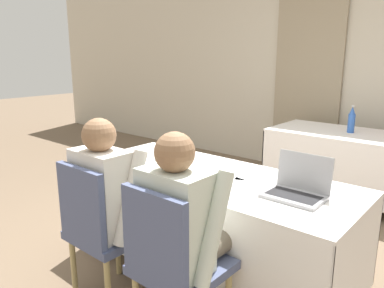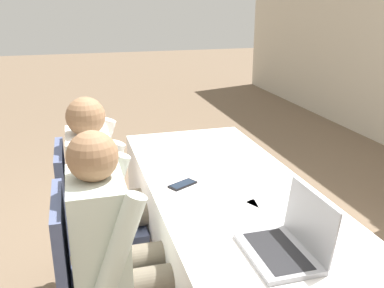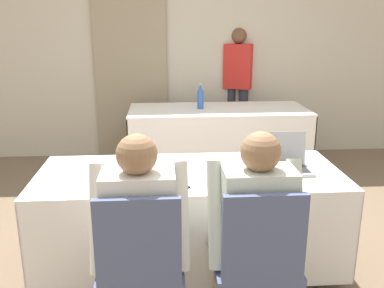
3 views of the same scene
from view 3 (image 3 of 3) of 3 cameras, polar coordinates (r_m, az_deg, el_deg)
The scene contains 16 objects.
ground_plane at distance 3.13m, azimuth -0.29°, elevation -16.45°, with size 24.00×24.00×0.00m, color brown.
wall_back at distance 5.40m, azimuth -2.37°, elevation 12.66°, with size 12.00×0.06×2.70m.
curtain_panel at distance 5.36m, azimuth -8.24°, elevation 12.21°, with size 0.88×0.04×2.65m.
conference_table_near at distance 2.86m, azimuth -0.30°, elevation -6.97°, with size 1.99×0.81×0.73m.
conference_table_far at distance 4.84m, azimuth 3.51°, elevation 2.74°, with size 1.99×0.81×0.73m.
laptop at distance 2.88m, azimuth 12.20°, elevation -2.56°, with size 0.33×0.26×0.24m.
cell_phone at distance 2.58m, azimuth -1.76°, elevation -5.44°, with size 0.13×0.16×0.01m.
paper_beside_laptop at distance 2.99m, azimuth 3.54°, elevation -2.41°, with size 0.32×0.36×0.00m.
paper_centre_table at distance 3.03m, azimuth -12.00°, elevation -2.55°, with size 0.28×0.34×0.00m.
paper_left_edge at distance 2.73m, azimuth 5.03°, elevation -4.33°, with size 0.25×0.33×0.00m.
water_bottle at distance 4.76m, azimuth 1.13°, elevation 6.25°, with size 0.07×0.07×0.28m.
chair_near_left at distance 2.25m, azimuth -6.88°, elevation -15.45°, with size 0.44×0.44×0.92m.
chair_near_right at distance 2.30m, azimuth 8.64°, elevation -14.82°, with size 0.44×0.44×0.92m.
person_checkered_shirt at distance 2.27m, azimuth -6.91°, elevation -10.64°, with size 0.50×0.52×1.18m.
person_white_shirt at distance 2.31m, azimuth 8.25°, elevation -10.11°, with size 0.50×0.52×1.18m.
person_red_shirt at distance 5.50m, azimuth 6.11°, elevation 8.07°, with size 0.39×0.31×1.59m.
Camera 3 is at (-0.18, -2.62, 1.69)m, focal length 40.00 mm.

